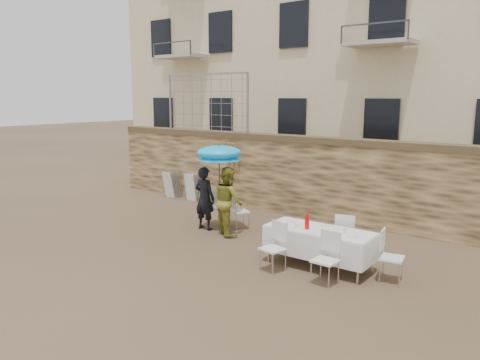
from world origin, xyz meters
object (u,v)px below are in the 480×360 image
Objects in this scene: table_chair_front_right at (325,259)px; man_suit at (205,198)px; couple_chair_left at (219,207)px; table_chair_front_left at (273,247)px; soda_bottle at (307,223)px; chair_stack_right at (197,186)px; banquet_table at (320,231)px; umbrella at (219,155)px; table_chair_back at (346,236)px; couple_chair_right at (240,210)px; woman_dress at (228,201)px; chair_stack_left at (177,183)px; table_chair_side at (392,257)px.

man_suit is at bearing 163.89° from table_chair_front_right.
table_chair_front_left is (2.95, -1.98, 0.00)m from couple_chair_left.
soda_bottle is at bearing 166.04° from couple_chair_left.
table_chair_front_left and table_chair_front_right have the same top height.
table_chair_front_left is 1.04× the size of chair_stack_right.
banquet_table is at bearing 36.87° from soda_bottle.
umbrella is 0.96× the size of banquet_table.
table_chair_back is at bearing -20.48° from chair_stack_right.
couple_chair_right is at bearing -171.51° from couple_chair_left.
couple_chair_right and table_chair_back have the same top height.
woman_dress is 2.73m from soda_bottle.
couple_chair_left is 3.69× the size of soda_bottle.
table_chair_back is (3.75, 0.12, -0.32)m from man_suit.
man_suit is 0.76× the size of banquet_table.
soda_bottle reaches higher than chair_stack_left.
table_chair_front_left is 6.64m from chair_stack_right.
banquet_table is (3.15, -0.78, -1.18)m from umbrella.
soda_bottle is 0.27× the size of table_chair_back.
woman_dress is 1.73× the size of table_chair_side.
banquet_table is 0.86m from table_chair_back.
couple_chair_left reaches higher than chair_stack_right.
table_chair_front_right is (0.70, -0.60, -0.43)m from soda_bottle.
table_chair_front_right is 1.04× the size of chair_stack_left.
umbrella reaches higher than soda_bottle.
woman_dress reaches higher than table_chair_back.
table_chair_back is 1.04× the size of chair_stack_left.
banquet_table is (2.85, -1.23, 0.25)m from couple_chair_right.
table_chair_back is at bearing -179.66° from man_suit.
umbrella is 3.45m from banquet_table.
chair_stack_right reaches higher than banquet_table.
chair_stack_left is at bearing 161.13° from table_chair_front_left.
woman_dress reaches higher than table_chair_side.
umbrella is at bearing -13.55° from table_chair_back.
table_chair_back is at bearing -146.90° from woman_dress.
couple_chair_left is at bearing 30.71° from couple_chair_right.
table_chair_front_left is 1.00× the size of table_chair_back.
banquet_table is (3.55, -1.23, 0.25)m from couple_chair_left.
table_chair_front_left is 1.04× the size of chair_stack_left.
umbrella reaches higher than chair_stack_right.
table_chair_back is (3.75, -0.43, 0.00)m from couple_chair_left.
couple_chair_right is 1.00× the size of table_chair_front_right.
table_chair_side is at bearing -19.96° from chair_stack_left.
woman_dress is 1.73× the size of table_chair_front_left.
table_chair_side is (4.55, -0.68, -1.43)m from umbrella.
table_chair_side is at bearing 35.69° from table_chair_front_left.
couple_chair_right is at bearing -21.93° from table_chair_back.
banquet_table is 2.19× the size of table_chair_front_right.
soda_bottle is (-0.20, -0.15, 0.17)m from banquet_table.
soda_bottle is 0.27× the size of table_chair_front_right.
table_chair_back and table_chair_side have the same top height.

